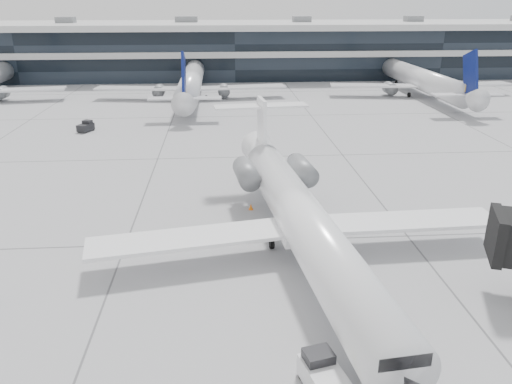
{
  "coord_description": "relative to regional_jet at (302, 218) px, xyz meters",
  "views": [
    {
      "loc": [
        -3.2,
        -31.4,
        15.93
      ],
      "look_at": [
        -0.72,
        2.84,
        2.6
      ],
      "focal_mm": 35.0,
      "sensor_mm": 36.0,
      "label": 1
    }
  ],
  "objects": [
    {
      "name": "bg_jet_right",
      "position": [
        30.11,
        57.28,
        -2.69
      ],
      "size": [
        32.0,
        40.0,
        9.6
      ],
      "primitive_type": null,
      "color": "silver",
      "rests_on": "ground"
    },
    {
      "name": "regional_jet",
      "position": [
        0.0,
        0.0,
        0.0
      ],
      "size": [
        27.38,
        34.18,
        7.89
      ],
      "rotation": [
        0.0,
        0.0,
        0.11
      ],
      "color": "white",
      "rests_on": "ground"
    },
    {
      "name": "bg_jet_center",
      "position": [
        -9.89,
        57.28,
        -2.69
      ],
      "size": [
        32.0,
        40.0,
        9.6
      ],
      "primitive_type": null,
      "color": "silver",
      "rests_on": "ground"
    },
    {
      "name": "traffic_cone",
      "position": [
        -2.83,
        7.91,
        -2.45
      ],
      "size": [
        0.36,
        0.36,
        0.51
      ],
      "rotation": [
        0.0,
        0.0,
        0.05
      ],
      "color": "orange",
      "rests_on": "ground"
    },
    {
      "name": "far_tug",
      "position": [
        -22.36,
        34.91,
        -2.09
      ],
      "size": [
        2.01,
        2.46,
        1.36
      ],
      "rotation": [
        0.0,
        0.0,
        -0.41
      ],
      "color": "black",
      "rests_on": "ground"
    },
    {
      "name": "terminal",
      "position": [
        -1.89,
        84.28,
        2.31
      ],
      "size": [
        170.0,
        22.0,
        10.0
      ],
      "primitive_type": "cube",
      "color": "black",
      "rests_on": "ground"
    },
    {
      "name": "baggage_tug",
      "position": [
        -0.97,
        -12.11,
        -1.99
      ],
      "size": [
        2.01,
        2.75,
        1.57
      ],
      "rotation": [
        0.0,
        0.0,
        0.24
      ],
      "color": "silver",
      "rests_on": "ground"
    },
    {
      "name": "ground",
      "position": [
        -1.89,
        2.28,
        -2.69
      ],
      "size": [
        220.0,
        220.0,
        0.0
      ],
      "primitive_type": "plane",
      "color": "gray",
      "rests_on": "ground"
    }
  ]
}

